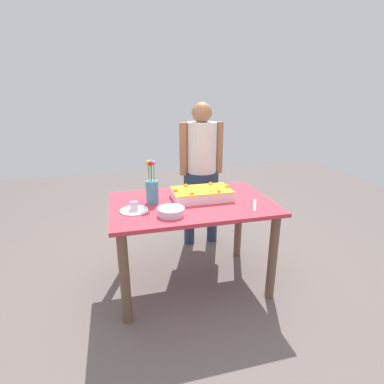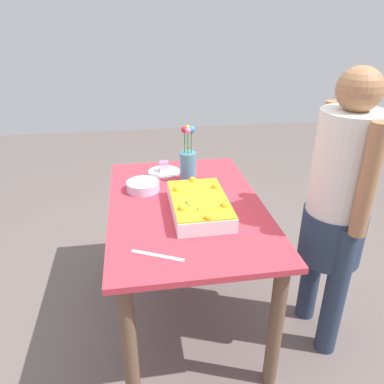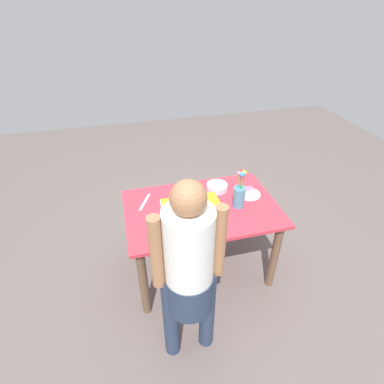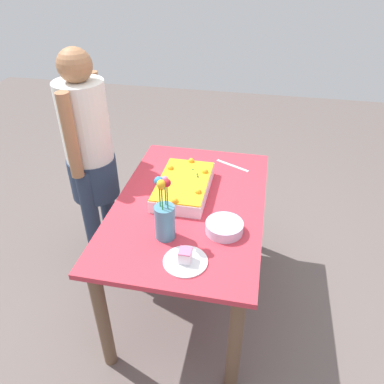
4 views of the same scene
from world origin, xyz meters
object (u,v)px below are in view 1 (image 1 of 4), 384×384
at_px(person_standing, 201,167).
at_px(serving_plate_with_slice, 134,209).
at_px(sheet_cake, 202,194).
at_px(cake_knife, 255,205).
at_px(fruit_bowl, 171,212).
at_px(flower_vase, 152,188).

bearing_deg(person_standing, serving_plate_with_slice, -43.27).
height_order(serving_plate_with_slice, person_standing, person_standing).
distance_m(sheet_cake, cake_knife, 0.43).
bearing_deg(fruit_bowl, serving_plate_with_slice, 149.74).
relative_size(fruit_bowl, person_standing, 0.13).
bearing_deg(fruit_bowl, cake_knife, 2.74).
bearing_deg(person_standing, sheet_cake, -15.78).
xyz_separation_m(sheet_cake, fruit_bowl, (-0.31, -0.28, -0.01)).
bearing_deg(fruit_bowl, person_standing, 62.20).
distance_m(serving_plate_with_slice, flower_vase, 0.23).
distance_m(flower_vase, fruit_bowl, 0.31).
bearing_deg(fruit_bowl, flower_vase, 109.01).
bearing_deg(cake_knife, fruit_bowl, 119.16).
height_order(fruit_bowl, person_standing, person_standing).
bearing_deg(sheet_cake, cake_knife, -34.62).
relative_size(serving_plate_with_slice, person_standing, 0.14).
height_order(serving_plate_with_slice, fruit_bowl, serving_plate_with_slice).
bearing_deg(sheet_cake, person_standing, 74.22).
bearing_deg(person_standing, fruit_bowl, -27.80).
xyz_separation_m(fruit_bowl, person_standing, (0.49, 0.94, 0.08)).
relative_size(sheet_cake, fruit_bowl, 2.50).
bearing_deg(sheet_cake, fruit_bowl, -137.97).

